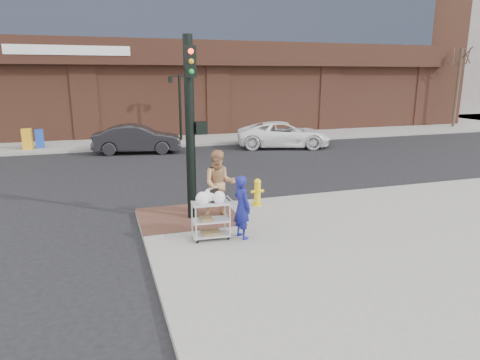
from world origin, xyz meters
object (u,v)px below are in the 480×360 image
object	(u,v)px
lamp_post	(180,100)
traffic_signal_pole	(191,124)
pedestrian_tan	(219,184)
utility_cart	(211,217)
fire_hydrant	(257,192)
minivan_white	(284,135)
sedan_dark	(137,139)
woman_blue	(242,207)

from	to	relation	value
lamp_post	traffic_signal_pole	xyz separation A→B (m)	(-2.48, -15.23, 0.21)
traffic_signal_pole	pedestrian_tan	xyz separation A→B (m)	(0.74, -0.15, -1.71)
utility_cart	fire_hydrant	xyz separation A→B (m)	(2.07, 2.28, -0.13)
fire_hydrant	pedestrian_tan	bearing A→B (deg)	-154.15
lamp_post	fire_hydrant	world-z (taller)	lamp_post
utility_cart	fire_hydrant	size ratio (longest dim) A/B	1.47
utility_cart	lamp_post	bearing A→B (deg)	81.94
minivan_white	fire_hydrant	xyz separation A→B (m)	(-5.66, -10.80, -0.16)
pedestrian_tan	minivan_white	distance (m)	13.49
lamp_post	pedestrian_tan	world-z (taller)	lamp_post
pedestrian_tan	sedan_dark	world-z (taller)	pedestrian_tan
pedestrian_tan	minivan_white	size ratio (longest dim) A/B	0.36
minivan_white	utility_cart	xyz separation A→B (m)	(-7.73, -13.08, -0.03)
utility_cart	fire_hydrant	world-z (taller)	utility_cart
pedestrian_tan	minivan_white	world-z (taller)	pedestrian_tan
utility_cart	sedan_dark	bearing A→B (deg)	92.28
traffic_signal_pole	woman_blue	bearing A→B (deg)	-66.27
traffic_signal_pole	woman_blue	distance (m)	2.80
pedestrian_tan	minivan_white	xyz separation A→B (m)	(7.07, 11.48, -0.37)
pedestrian_tan	minivan_white	bearing A→B (deg)	70.87
pedestrian_tan	utility_cart	bearing A→B (deg)	-100.19
lamp_post	pedestrian_tan	bearing A→B (deg)	-96.44
traffic_signal_pole	woman_blue	xyz separation A→B (m)	(0.83, -1.89, -1.88)
lamp_post	traffic_signal_pole	world-z (taller)	traffic_signal_pole
traffic_signal_pole	sedan_dark	xyz separation A→B (m)	(-0.47, 12.09, -2.07)
lamp_post	sedan_dark	size ratio (longest dim) A/B	0.86
lamp_post	traffic_signal_pole	distance (m)	15.43
minivan_white	utility_cart	world-z (taller)	minivan_white
sedan_dark	utility_cart	xyz separation A→B (m)	(0.55, -13.83, -0.04)
lamp_post	sedan_dark	bearing A→B (deg)	-133.24
woman_blue	pedestrian_tan	world-z (taller)	pedestrian_tan
utility_cart	fire_hydrant	bearing A→B (deg)	47.68
lamp_post	woman_blue	distance (m)	17.28
minivan_white	utility_cart	bearing A→B (deg)	166.55
woman_blue	minivan_white	xyz separation A→B (m)	(6.97, 13.23, -0.20)
lamp_post	sedan_dark	xyz separation A→B (m)	(-2.95, -3.14, -1.85)
lamp_post	sedan_dark	distance (m)	4.69
lamp_post	woman_blue	xyz separation A→B (m)	(-1.64, -17.12, -1.67)
woman_blue	sedan_dark	size ratio (longest dim) A/B	0.34
sedan_dark	fire_hydrant	bearing A→B (deg)	-157.18
traffic_signal_pole	fire_hydrant	world-z (taller)	traffic_signal_pole
lamp_post	woman_blue	size ratio (longest dim) A/B	2.51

